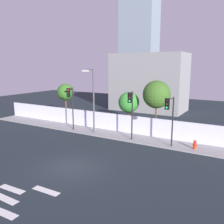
{
  "coord_description": "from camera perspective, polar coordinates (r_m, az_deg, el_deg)",
  "views": [
    {
      "loc": [
        10.42,
        -12.22,
        6.93
      ],
      "look_at": [
        -0.59,
        6.5,
        2.78
      ],
      "focal_mm": 38.95,
      "sensor_mm": 36.0,
      "label": 1
    }
  ],
  "objects": [
    {
      "name": "ground_plane",
      "position": [
        17.49,
        -9.39,
        -12.69
      ],
      "size": [
        80.0,
        80.0,
        0.0
      ],
      "primitive_type": "plane",
      "color": "#1F272D"
    },
    {
      "name": "sidewalk",
      "position": [
        23.93,
        3.31,
        -5.85
      ],
      "size": [
        36.0,
        2.4,
        0.15
      ],
      "primitive_type": "cube",
      "color": "gray",
      "rests_on": "ground"
    },
    {
      "name": "perimeter_wall",
      "position": [
        24.79,
        4.7,
        -2.94
      ],
      "size": [
        36.0,
        0.18,
        1.8
      ],
      "primitive_type": "cube",
      "color": "silver",
      "rests_on": "sidewalk"
    },
    {
      "name": "crosswalk_marking",
      "position": [
        14.7,
        -21.37,
        -18.11
      ],
      "size": [
        3.63,
        3.04,
        0.01
      ],
      "color": "silver",
      "rests_on": "ground"
    },
    {
      "name": "traffic_light_left",
      "position": [
        25.51,
        -9.73,
        2.86
      ],
      "size": [
        0.47,
        1.13,
        4.55
      ],
      "color": "black",
      "rests_on": "sidewalk"
    },
    {
      "name": "traffic_light_center",
      "position": [
        21.73,
        4.43,
        1.5
      ],
      "size": [
        0.41,
        1.14,
        4.49
      ],
      "color": "black",
      "rests_on": "sidewalk"
    },
    {
      "name": "traffic_light_right",
      "position": [
        20.3,
        13.36,
        0.14
      ],
      "size": [
        0.4,
        1.43,
        4.25
      ],
      "color": "black",
      "rests_on": "sidewalk"
    },
    {
      "name": "street_lamp_curbside",
      "position": [
        24.26,
        -4.61,
        3.85
      ],
      "size": [
        0.73,
        1.99,
        6.47
      ],
      "color": "#4C4C51",
      "rests_on": "sidewalk"
    },
    {
      "name": "fire_hydrant",
      "position": [
        21.31,
        18.88,
        -7.18
      ],
      "size": [
        0.44,
        0.26,
        0.76
      ],
      "color": "red",
      "rests_on": "sidewalk"
    },
    {
      "name": "roadside_tree_leftmost",
      "position": [
        31.14,
        -10.88,
        4.55
      ],
      "size": [
        2.09,
        2.09,
        4.71
      ],
      "color": "brown",
      "rests_on": "ground"
    },
    {
      "name": "roadside_tree_midleft",
      "position": [
        26.25,
        3.96,
        2.24
      ],
      "size": [
        2.25,
        2.25,
        4.18
      ],
      "color": "brown",
      "rests_on": "ground"
    },
    {
      "name": "roadside_tree_midright",
      "position": [
        24.89,
        10.42,
        4.06
      ],
      "size": [
        2.82,
        2.82,
        5.49
      ],
      "color": "brown",
      "rests_on": "ground"
    },
    {
      "name": "low_building_distant",
      "position": [
        38.56,
        8.64,
        6.93
      ],
      "size": [
        11.2,
        6.0,
        8.79
      ],
      "primitive_type": "cube",
      "color": "gray",
      "rests_on": "ground"
    },
    {
      "name": "tower_on_skyline",
      "position": [
        52.7,
        6.41,
        17.34
      ],
      "size": [
        7.16,
        5.0,
        25.95
      ],
      "primitive_type": "cube",
      "color": "gray",
      "rests_on": "ground"
    }
  ]
}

